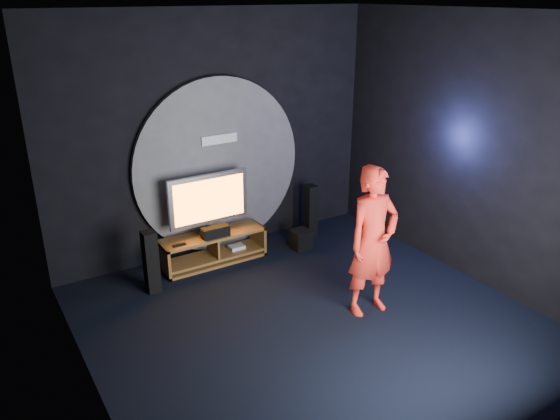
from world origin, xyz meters
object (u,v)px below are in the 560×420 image
object	(u,v)px
media_console	(214,250)
tower_speaker_right	(310,211)
subwoofer	(301,239)
player	(373,242)
tower_speaker_left	(151,262)
tv	(209,201)

from	to	relation	value
media_console	tower_speaker_right	xyz separation A→B (m)	(1.73, 0.04, 0.23)
tower_speaker_right	subwoofer	distance (m)	0.58
subwoofer	player	world-z (taller)	player
media_console	tower_speaker_left	world-z (taller)	tower_speaker_left
subwoofer	media_console	bearing A→B (deg)	168.00
tv	tower_speaker_left	size ratio (longest dim) A/B	1.40
tower_speaker_right	tower_speaker_left	bearing A→B (deg)	-172.26
tv	tower_speaker_left	bearing A→B (deg)	-158.77
media_console	tv	distance (m)	0.74
media_console	tower_speaker_left	xyz separation A→B (m)	(-1.04, -0.33, 0.23)
subwoofer	player	distance (m)	2.06
media_console	tv	bearing A→B (deg)	95.60
tv	subwoofer	world-z (taller)	tv
tower_speaker_left	subwoofer	distance (m)	2.38
media_console	tower_speaker_left	bearing A→B (deg)	-162.19
tv	subwoofer	xyz separation A→B (m)	(1.34, -0.35, -0.78)
tv	media_console	bearing A→B (deg)	-84.40
tower_speaker_left	player	distance (m)	2.85
media_console	player	distance (m)	2.54
media_console	subwoofer	xyz separation A→B (m)	(1.33, -0.28, -0.05)
tower_speaker_left	tv	bearing A→B (deg)	21.23
tv	player	bearing A→B (deg)	-64.05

